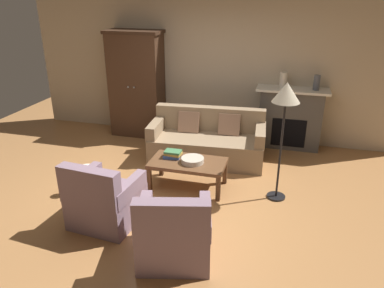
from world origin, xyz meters
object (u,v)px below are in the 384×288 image
(mantel_vase_slate, at_px, (317,83))
(armchair_near_right, at_px, (174,234))
(mantel_vase_cream, at_px, (283,80))
(dog, at_px, (82,173))
(book_stack, at_px, (173,154))
(floor_lamp, at_px, (286,100))
(couch, at_px, (207,142))
(fruit_bowl, at_px, (193,160))
(armchair_near_left, at_px, (105,201))
(armoire, at_px, (137,84))
(fireplace, at_px, (290,118))
(coffee_table, at_px, (188,165))

(mantel_vase_slate, bearing_deg, armchair_near_right, -112.81)
(mantel_vase_cream, xyz_separation_m, dog, (-2.70, -2.39, -1.02))
(book_stack, relative_size, floor_lamp, 0.16)
(mantel_vase_cream, height_order, armchair_near_right, mantel_vase_cream)
(couch, distance_m, fruit_bowl, 1.06)
(book_stack, xyz_separation_m, armchair_near_left, (-0.49, -1.22, -0.16))
(fruit_bowl, xyz_separation_m, book_stack, (-0.33, 0.09, 0.02))
(armoire, relative_size, fruit_bowl, 6.18)
(fireplace, distance_m, floor_lamp, 2.11)
(armchair_near_right, bearing_deg, dog, 147.96)
(fruit_bowl, distance_m, dog, 1.64)
(armchair_near_left, xyz_separation_m, floor_lamp, (2.04, 1.19, 1.12))
(coffee_table, relative_size, book_stack, 4.05)
(fireplace, height_order, fruit_bowl, fireplace)
(couch, xyz_separation_m, armchair_near_left, (-0.80, -2.18, -0.00))
(mantel_vase_cream, height_order, armchair_near_left, mantel_vase_cream)
(coffee_table, relative_size, mantel_vase_slate, 4.26)
(coffee_table, height_order, armchair_near_left, armchair_near_left)
(book_stack, distance_m, armchair_near_right, 1.73)
(couch, relative_size, armchair_near_left, 2.24)
(book_stack, xyz_separation_m, floor_lamp, (1.55, -0.03, 0.96))
(book_stack, relative_size, mantel_vase_slate, 1.05)
(book_stack, bearing_deg, coffee_table, -15.96)
(armchair_near_left, distance_m, armchair_near_right, 1.12)
(mantel_vase_cream, bearing_deg, book_stack, -127.96)
(mantel_vase_slate, bearing_deg, book_stack, -137.20)
(armoire, bearing_deg, dog, -88.23)
(fireplace, distance_m, couch, 1.64)
(armchair_near_left, distance_m, floor_lamp, 2.62)
(coffee_table, distance_m, book_stack, 0.29)
(couch, bearing_deg, fireplace, 34.98)
(coffee_table, height_order, floor_lamp, floor_lamp)
(fruit_bowl, bearing_deg, armchair_near_left, -125.92)
(fruit_bowl, height_order, mantel_vase_cream, mantel_vase_cream)
(fruit_bowl, relative_size, armchair_near_right, 0.35)
(book_stack, xyz_separation_m, mantel_vase_slate, (2.02, 1.87, 0.77))
(fireplace, xyz_separation_m, book_stack, (-1.64, -1.89, -0.09))
(fireplace, distance_m, fruit_bowl, 2.37)
(couch, bearing_deg, coffee_table, -93.12)
(floor_lamp, bearing_deg, armchair_near_left, -149.73)
(fruit_bowl, height_order, mantel_vase_slate, mantel_vase_slate)
(coffee_table, distance_m, armchair_near_right, 1.59)
(fireplace, bearing_deg, mantel_vase_cream, -174.31)
(coffee_table, xyz_separation_m, floor_lamp, (1.29, 0.04, 1.07))
(floor_lamp, bearing_deg, fruit_bowl, -177.47)
(fruit_bowl, bearing_deg, fireplace, 56.48)
(fireplace, distance_m, armchair_near_right, 3.70)
(mantel_vase_cream, bearing_deg, fruit_bowl, -119.96)
(couch, distance_m, armchair_near_right, 2.61)
(coffee_table, bearing_deg, mantel_vase_slate, 47.78)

